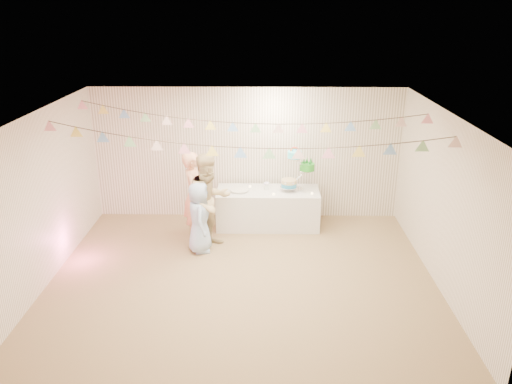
{
  "coord_description": "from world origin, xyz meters",
  "views": [
    {
      "loc": [
        0.33,
        -6.88,
        4.06
      ],
      "look_at": [
        0.2,
        0.8,
        1.15
      ],
      "focal_mm": 35.0,
      "sensor_mm": 36.0,
      "label": 1
    }
  ],
  "objects_px": {
    "cake_stand": "(297,169)",
    "person_adult_b": "(209,201)",
    "person_child": "(199,217)",
    "person_adult_a": "(194,195)",
    "table": "(268,208)"
  },
  "relations": [
    {
      "from": "table",
      "to": "person_child",
      "type": "height_order",
      "value": "person_child"
    },
    {
      "from": "cake_stand",
      "to": "person_adult_b",
      "type": "bearing_deg",
      "value": -148.97
    },
    {
      "from": "cake_stand",
      "to": "person_child",
      "type": "bearing_deg",
      "value": -147.19
    },
    {
      "from": "table",
      "to": "person_adult_a",
      "type": "bearing_deg",
      "value": -160.17
    },
    {
      "from": "cake_stand",
      "to": "person_adult_a",
      "type": "distance_m",
      "value": 1.99
    },
    {
      "from": "person_adult_b",
      "to": "person_child",
      "type": "height_order",
      "value": "person_adult_b"
    },
    {
      "from": "person_adult_a",
      "to": "person_adult_b",
      "type": "relative_size",
      "value": 0.95
    },
    {
      "from": "person_adult_b",
      "to": "table",
      "type": "bearing_deg",
      "value": 2.33
    },
    {
      "from": "table",
      "to": "person_adult_b",
      "type": "xyz_separation_m",
      "value": [
        -1.02,
        -0.9,
        0.49
      ]
    },
    {
      "from": "person_adult_b",
      "to": "cake_stand",
      "type": "bearing_deg",
      "value": -7.88
    },
    {
      "from": "cake_stand",
      "to": "person_adult_a",
      "type": "xyz_separation_m",
      "value": [
        -1.89,
        -0.53,
        -0.33
      ]
    },
    {
      "from": "cake_stand",
      "to": "person_adult_b",
      "type": "xyz_separation_m",
      "value": [
        -1.57,
        -0.95,
        -0.29
      ]
    },
    {
      "from": "person_child",
      "to": "cake_stand",
      "type": "bearing_deg",
      "value": -65.94
    },
    {
      "from": "person_child",
      "to": "person_adult_b",
      "type": "bearing_deg",
      "value": -52.01
    },
    {
      "from": "table",
      "to": "person_adult_a",
      "type": "relative_size",
      "value": 1.2
    }
  ]
}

